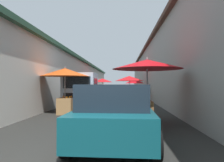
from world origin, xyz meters
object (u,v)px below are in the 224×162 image
object	(u,v)px
fruit_stall_far_left	(102,83)
plastic_stool	(136,99)
fruit_stall_near_right	(135,83)
hatchback_car	(115,112)
delivery_truck	(83,91)
vendor_in_shade	(85,90)
fruit_stall_far_right	(146,74)
fruit_stall_mid_lane	(65,78)
vendor_by_crates	(69,94)
fruit_stall_near_left	(130,81)

from	to	relation	value
fruit_stall_far_left	plastic_stool	distance (m)	8.35
fruit_stall_near_right	hatchback_car	size ratio (longest dim) A/B	0.54
delivery_truck	vendor_in_shade	bearing A→B (deg)	9.10
hatchback_car	vendor_in_shade	size ratio (longest dim) A/B	2.38
fruit_stall_near_right	plastic_stool	world-z (taller)	fruit_stall_near_right
fruit_stall_far_right	plastic_stool	xyz separation A→B (m)	(7.76, -0.05, -1.53)
fruit_stall_mid_lane	vendor_by_crates	bearing A→B (deg)	5.49
delivery_truck	fruit_stall_mid_lane	bearing A→B (deg)	164.98
fruit_stall_far_left	fruit_stall_near_right	bearing A→B (deg)	-95.21
fruit_stall_far_right	hatchback_car	size ratio (longest dim) A/B	0.67
vendor_by_crates	fruit_stall_near_left	bearing A→B (deg)	-24.37
fruit_stall_near_right	vendor_by_crates	bearing A→B (deg)	159.46
fruit_stall_near_right	fruit_stall_far_right	bearing A→B (deg)	178.58
fruit_stall_far_right	hatchback_car	bearing A→B (deg)	157.75
delivery_truck	vendor_by_crates	world-z (taller)	delivery_truck
delivery_truck	vendor_by_crates	bearing A→B (deg)	134.80
fruit_stall_near_left	fruit_stall_near_right	world-z (taller)	fruit_stall_near_left
vendor_by_crates	vendor_in_shade	size ratio (longest dim) A/B	0.97
hatchback_car	plastic_stool	distance (m)	10.41
hatchback_car	plastic_stool	bearing A→B (deg)	-6.13
plastic_stool	vendor_in_shade	bearing A→B (deg)	64.15
hatchback_car	vendor_by_crates	distance (m)	6.86
vendor_by_crates	plastic_stool	bearing A→B (deg)	-43.88
vendor_in_shade	plastic_stool	xyz separation A→B (m)	(-2.01, -4.15, -0.64)
vendor_in_shade	hatchback_car	bearing A→B (deg)	-166.16
fruit_stall_mid_lane	fruit_stall_far_right	distance (m)	4.44
fruit_stall_near_right	plastic_stool	size ratio (longest dim) A/B	4.90
fruit_stall_mid_lane	fruit_stall_near_right	xyz separation A→B (m)	(12.64, -4.12, -0.21)
fruit_stall_far_left	hatchback_car	bearing A→B (deg)	-173.12
fruit_stall_far_right	hatchback_car	xyz separation A→B (m)	(-2.58, 1.06, -1.11)
fruit_stall_far_left	hatchback_car	distance (m)	18.07
fruit_stall_near_left	vendor_in_shade	bearing A→B (deg)	116.13
fruit_stall_far_right	delivery_truck	world-z (taller)	fruit_stall_far_right
fruit_stall_mid_lane	delivery_truck	world-z (taller)	fruit_stall_mid_lane
fruit_stall_far_right	fruit_stall_near_right	bearing A→B (deg)	-1.42
fruit_stall_far_left	fruit_stall_far_right	distance (m)	15.67
hatchback_car	vendor_in_shade	distance (m)	12.73
fruit_stall_far_right	plastic_stool	distance (m)	7.91
fruit_stall_far_right	delivery_truck	bearing A→B (deg)	36.76
fruit_stall_near_left	fruit_stall_mid_lane	world-z (taller)	fruit_stall_mid_lane
delivery_truck	hatchback_car	bearing A→B (deg)	-162.54
delivery_truck	fruit_stall_near_right	bearing A→B (deg)	-18.61
delivery_truck	plastic_stool	distance (m)	4.81
fruit_stall_mid_lane	delivery_truck	distance (m)	2.14
fruit_stall_near_left	fruit_stall_far_right	size ratio (longest dim) A/B	1.02
fruit_stall_mid_lane	vendor_in_shade	distance (m)	7.45
fruit_stall_near_left	hatchback_car	distance (m)	14.30
fruit_stall_near_right	vendor_in_shade	world-z (taller)	fruit_stall_near_right
fruit_stall_near_right	fruit_stall_far_left	bearing A→B (deg)	84.79
fruit_stall_far_left	fruit_stall_far_right	world-z (taller)	fruit_stall_far_right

